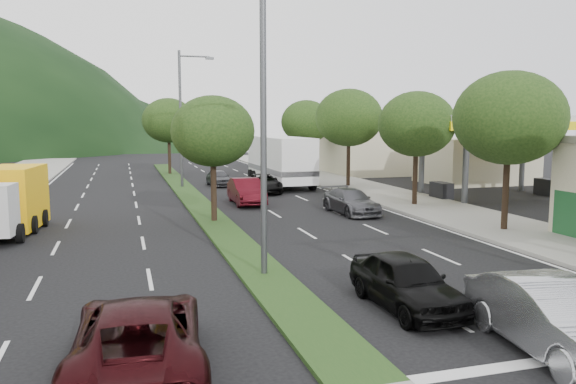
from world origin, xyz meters
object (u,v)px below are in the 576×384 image
object	(u,v)px
tree_r_b	(509,118)
tree_r_e	(306,122)
tree_r_d	(349,118)
streetlight_near	(270,99)
tree_med_far	(169,120)
car_queue_d	(263,183)
tree_r_c	(417,124)
motorhome	(280,160)
tree_med_near	(213,131)
car_queue_c	(246,191)
car_queue_a	(406,282)
car_queue_e	(218,178)
suv_maroon	(138,336)
streetlight_mid	(183,112)
box_truck	(10,203)
sedan_silver	(554,318)
car_queue_b	(351,201)

from	to	relation	value
tree_r_b	tree_r_e	distance (m)	28.00
tree_r_d	streetlight_near	size ratio (longest dim) A/B	0.72
tree_med_far	car_queue_d	size ratio (longest dim) A/B	1.49
tree_r_c	motorhome	bearing A→B (deg)	109.96
tree_med_near	car_queue_c	distance (m)	7.35
car_queue_a	car_queue_e	bearing A→B (deg)	89.08
suv_maroon	car_queue_a	world-z (taller)	suv_maroon
tree_r_c	streetlight_mid	distance (m)	17.57
tree_r_c	tree_med_far	world-z (taller)	tree_med_far
tree_r_b	streetlight_mid	distance (m)	24.09
streetlight_near	car_queue_a	xyz separation A→B (m)	(2.63, -4.00, -4.86)
tree_r_d	car_queue_d	xyz separation A→B (m)	(-6.90, -1.30, -4.53)
car_queue_c	tree_med_far	bearing A→B (deg)	98.99
tree_med_near	car_queue_d	distance (m)	12.44
tree_r_b	tree_r_d	size ratio (longest dim) A/B	0.97
tree_r_c	tree_r_e	bearing A→B (deg)	90.00
tree_med_near	box_truck	size ratio (longest dim) A/B	0.99
tree_r_c	car_queue_e	bearing A→B (deg)	123.80
tree_r_d	suv_maroon	size ratio (longest dim) A/B	1.34
tree_r_b	box_truck	xyz separation A→B (m)	(-21.00, 5.97, -3.67)
sedan_silver	car_queue_d	distance (m)	28.21
car_queue_a	car_queue_c	world-z (taller)	car_queue_c
streetlight_mid	car_queue_c	xyz separation A→B (m)	(2.64, -9.30, -4.82)
tree_r_b	suv_maroon	size ratio (longest dim) A/B	1.30
sedan_silver	tree_med_near	bearing A→B (deg)	109.75
tree_med_far	sedan_silver	xyz separation A→B (m)	(4.40, -43.50, -4.22)
tree_r_d	tree_med_far	bearing A→B (deg)	130.60
car_queue_a	car_queue_c	size ratio (longest dim) A/B	0.91
tree_r_d	motorhome	bearing A→B (deg)	150.68
tree_r_e	tree_med_near	size ratio (longest dim) A/B	1.11
tree_r_b	car_queue_e	size ratio (longest dim) A/B	1.89
streetlight_near	box_truck	bearing A→B (deg)	132.73
streetlight_mid	car_queue_a	size ratio (longest dim) A/B	2.37
car_queue_e	streetlight_near	bearing A→B (deg)	-98.24
sedan_silver	car_queue_b	bearing A→B (deg)	86.06
tree_r_c	streetlight_mid	bearing A→B (deg)	132.22
tree_med_far	box_truck	distance (m)	27.78
tree_r_c	sedan_silver	world-z (taller)	tree_r_c
tree_r_b	tree_med_far	world-z (taller)	tree_r_b
car_queue_b	tree_r_b	bearing A→B (deg)	-58.96
tree_r_b	car_queue_c	world-z (taller)	tree_r_b
car_queue_a	car_queue_b	world-z (taller)	car_queue_a
car_queue_a	tree_med_near	bearing A→B (deg)	100.52
tree_r_d	car_queue_d	distance (m)	8.36
streetlight_near	car_queue_e	xyz separation A→B (m)	(2.62, 25.70, -4.96)
car_queue_b	car_queue_c	size ratio (longest dim) A/B	0.98
car_queue_c	car_queue_d	xyz separation A→B (m)	(2.25, 5.00, -0.11)
tree_r_d	box_truck	bearing A→B (deg)	-150.19
tree_med_far	car_queue_d	distance (m)	16.71
tree_r_c	car_queue_c	world-z (taller)	tree_r_c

